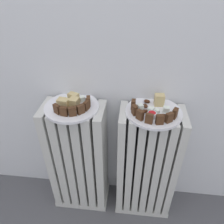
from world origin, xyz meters
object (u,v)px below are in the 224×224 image
plate_left (72,107)px  jam_bowl_right (152,115)px  radiator_right (146,166)px  radiator_left (79,160)px  plate_right (154,112)px  fork (63,102)px

plate_left → jam_bowl_right: (0.34, -0.05, 0.02)m
radiator_right → jam_bowl_right: size_ratio=17.98×
radiator_left → plate_right: size_ratio=2.76×
jam_bowl_right → fork: bearing=169.9°
plate_left → plate_right: (0.36, 0.00, 0.00)m
radiator_left → radiator_right: 0.36m
fork → plate_right: bearing=-2.8°
plate_left → jam_bowl_right: size_ratio=6.52×
radiator_left → radiator_right: same height
radiator_right → plate_left: bearing=180.0°
plate_right → plate_left: bearing=180.0°
radiator_right → plate_right: size_ratio=2.76×
plate_right → radiator_right: bearing=180.0°
radiator_left → radiator_right: size_ratio=1.00×
plate_right → jam_bowl_right: 0.06m
radiator_left → plate_right: bearing=-0.0°
plate_left → fork: bearing=157.0°
radiator_left → radiator_right: bearing=-0.0°
radiator_left → jam_bowl_right: jam_bowl_right is taller
radiator_right → fork: (-0.40, 0.02, 0.35)m
plate_right → fork: size_ratio=2.32×
plate_left → jam_bowl_right: jam_bowl_right is taller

